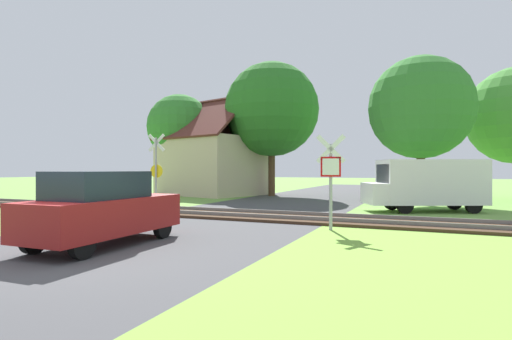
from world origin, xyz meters
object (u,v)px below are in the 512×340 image
object	(u,v)px
tree_right	(421,108)
mail_truck	(427,183)
stop_sign_near	(331,174)
tree_left	(180,127)
tree_center	(272,110)
parked_car	(103,208)
crossing_sign_far	(156,166)
house	(214,164)

from	to	relation	value
tree_right	mail_truck	xyz separation A→B (m)	(0.29, -3.84, -3.81)
stop_sign_near	mail_truck	size ratio (longest dim) A/B	0.55
tree_right	tree_left	bearing A→B (deg)	171.05
tree_right	mail_truck	world-z (taller)	tree_right
tree_center	mail_truck	bearing A→B (deg)	-35.54
mail_truck	parked_car	world-z (taller)	mail_truck
crossing_sign_far	house	distance (m)	10.00
tree_center	crossing_sign_far	bearing A→B (deg)	-101.77
stop_sign_near	tree_left	distance (m)	19.86
house	tree_left	size ratio (longest dim) A/B	1.13
tree_right	tree_left	world-z (taller)	tree_right
mail_truck	tree_left	bearing A→B (deg)	44.95
house	tree_left	distance (m)	3.97
parked_car	tree_left	bearing A→B (deg)	118.18
stop_sign_near	crossing_sign_far	world-z (taller)	crossing_sign_far
tree_right	parked_car	distance (m)	17.19
stop_sign_near	tree_right	size ratio (longest dim) A/B	0.37
house	tree_left	xyz separation A→B (m)	(-2.83, -0.26, 2.76)
tree_left	mail_truck	xyz separation A→B (m)	(17.01, -6.47, -3.76)
stop_sign_near	tree_left	bearing A→B (deg)	-55.05
stop_sign_near	tree_right	bearing A→B (deg)	-114.69
tree_left	crossing_sign_far	bearing A→B (deg)	-61.86
tree_center	mail_truck	xyz separation A→B (m)	(9.85, -7.04, -4.72)
stop_sign_near	tree_center	size ratio (longest dim) A/B	0.31
house	mail_truck	size ratio (longest dim) A/B	1.60
tree_right	tree_left	distance (m)	16.93
tree_left	parked_car	bearing A→B (deg)	-61.04
stop_sign_near	house	bearing A→B (deg)	-61.87
crossing_sign_far	house	bearing A→B (deg)	94.46
stop_sign_near	tree_left	xyz separation A→B (m)	(-14.36, 13.31, 3.32)
crossing_sign_far	tree_left	bearing A→B (deg)	109.66
crossing_sign_far	mail_truck	distance (m)	12.34
tree_center	tree_left	bearing A→B (deg)	-175.50
house	tree_left	world-z (taller)	tree_left
crossing_sign_far	tree_center	xyz separation A→B (m)	(2.09, 10.05, 3.99)
stop_sign_near	parked_car	xyz separation A→B (m)	(-4.48, -4.53, -0.79)
tree_right	parked_car	bearing A→B (deg)	-114.24
crossing_sign_far	tree_right	world-z (taller)	tree_right
tree_center	stop_sign_near	bearing A→B (deg)	-62.59
crossing_sign_far	mail_truck	size ratio (longest dim) A/B	0.68
tree_center	tree_left	distance (m)	7.25
tree_center	tree_left	size ratio (longest dim) A/B	1.24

